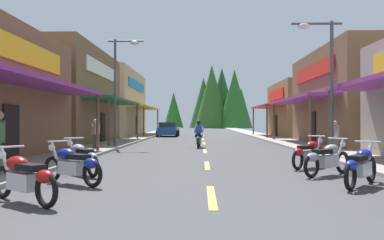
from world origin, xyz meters
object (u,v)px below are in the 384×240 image
pedestrian_strolling (335,136)px  parked_car_curbside (168,129)px  motorcycle_parked_left_3 (81,157)px  rider_cruising_lead (199,136)px  motorcycle_parked_right_3 (309,153)px  motorcycle_parked_right_2 (327,158)px  motorcycle_parked_right_1 (361,166)px  streetlamp_left (120,77)px  streetlamp_right (324,68)px  motorcycle_parked_left_1 (24,177)px  pedestrian_by_shop (95,132)px  motorcycle_parked_left_2 (72,164)px

pedestrian_strolling → parked_car_curbside: bearing=165.7°
motorcycle_parked_left_3 → pedestrian_strolling: pedestrian_strolling is taller
rider_cruising_lead → motorcycle_parked_right_3: bearing=-156.4°
motorcycle_parked_right_2 → motorcycle_parked_right_3: same height
motorcycle_parked_right_3 → pedestrian_strolling: bearing=14.9°
motorcycle_parked_right_3 → pedestrian_strolling: pedestrian_strolling is taller
motorcycle_parked_right_2 → pedestrian_strolling: bearing=30.0°
motorcycle_parked_right_1 → rider_cruising_lead: 13.48m
streetlamp_left → motorcycle_parked_right_3: (8.01, -9.08, -3.50)m
streetlamp_right → parked_car_curbside: bearing=110.0°
streetlamp_left → motorcycle_parked_right_2: 13.90m
streetlamp_left → rider_cruising_lead: size_ratio=2.86×
streetlamp_right → pedestrian_strolling: size_ratio=3.60×
streetlamp_right → motorcycle_parked_left_1: 12.21m
motorcycle_parked_right_2 → motorcycle_parked_right_1: bearing=-123.0°
motorcycle_parked_left_3 → parked_car_curbside: (0.14, 27.17, 0.20)m
parked_car_curbside → pedestrian_by_shop: bearing=172.8°
streetlamp_right → motorcycle_parked_right_2: streetlamp_right is taller
streetlamp_left → motorcycle_parked_left_2: (1.46, -12.44, -3.50)m
pedestrian_strolling → pedestrian_by_shop: bearing=-141.6°
streetlamp_right → motorcycle_parked_right_3: streetlamp_right is taller
motorcycle_parked_left_3 → pedestrian_strolling: (9.28, 6.31, 0.39)m
motorcycle_parked_left_2 → pedestrian_strolling: bearing=-104.3°
motorcycle_parked_left_2 → parked_car_curbside: parked_car_curbside is taller
motorcycle_parked_right_2 → motorcycle_parked_left_2: same height
motorcycle_parked_right_2 → parked_car_curbside: (-6.73, 27.18, 0.20)m
motorcycle_parked_left_3 → parked_car_curbside: bearing=-41.5°
motorcycle_parked_right_1 → motorcycle_parked_right_2: bearing=45.4°
motorcycle_parked_right_1 → motorcycle_parked_right_2: (-0.19, 1.79, 0.00)m
streetlamp_right → pedestrian_strolling: streetlamp_right is taller
rider_cruising_lead → pedestrian_by_shop: (-5.35, -2.05, 0.28)m
motorcycle_parked_right_3 → motorcycle_parked_left_1: 8.67m
streetlamp_left → motorcycle_parked_right_1: (8.22, -12.58, -3.50)m
motorcycle_parked_right_2 → pedestrian_by_shop: (-8.97, 9.08, 0.45)m
motorcycle_parked_right_1 → motorcycle_parked_left_3: size_ratio=1.03×
motorcycle_parked_left_1 → pedestrian_strolling: (9.18, 10.05, 0.39)m
motorcycle_parked_left_2 → motorcycle_parked_left_3: same height
motorcycle_parked_left_1 → parked_car_curbside: 30.92m
streetlamp_right → rider_cruising_lead: size_ratio=2.58×
motorcycle_parked_left_3 → pedestrian_by_shop: size_ratio=1.03×
rider_cruising_lead → pedestrian_strolling: rider_cruising_lead is taller
motorcycle_parked_left_2 → parked_car_curbside: (-0.15, 28.83, 0.20)m
motorcycle_parked_left_1 → pedestrian_by_shop: pedestrian_by_shop is taller
streetlamp_left → motorcycle_parked_right_3: streetlamp_left is taller
motorcycle_parked_right_3 → motorcycle_parked_left_3: size_ratio=0.98×
motorcycle_parked_left_3 → streetlamp_left: bearing=-35.0°
motorcycle_parked_right_2 → pedestrian_by_shop: 12.77m
motorcycle_parked_left_3 → parked_car_curbside: 27.17m
streetlamp_right → pedestrian_by_shop: streetlamp_right is taller
streetlamp_left → motorcycle_parked_right_1: streetlamp_left is taller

